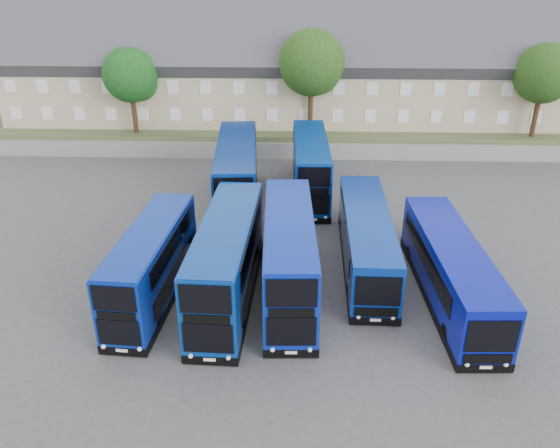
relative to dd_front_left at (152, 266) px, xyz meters
The scene contains 14 objects.
ground 7.04m from the dd_front_left, ahead, with size 120.00×120.00×0.00m, color #414146.
retaining_wall 23.93m from the dd_front_left, 73.76° to the left, with size 70.00×0.40×1.50m, color slate.
earth_bank 33.63m from the dd_front_left, 78.53° to the left, with size 80.00×20.00×2.00m, color #3F4C2A.
terrace_row 30.07m from the dd_front_left, 77.00° to the left, with size 54.00×10.40×11.20m.
dd_front_left is the anchor object (origin of this frame).
dd_front_mid 3.99m from the dd_front_left, ahead, with size 3.01×11.33×4.46m.
dd_front_right 7.23m from the dd_front_left, ahead, with size 2.99×11.29×4.45m.
dd_rear_left 12.50m from the dd_front_left, 74.88° to the left, with size 3.64×12.20×4.78m.
dd_rear_right 16.97m from the dd_front_left, 59.71° to the left, with size 2.79×11.02×4.35m.
coach_east_a 12.28m from the dd_front_left, 18.26° to the left, with size 2.81×12.30×3.35m.
coach_east_b 15.74m from the dd_front_left, ahead, with size 2.99×12.26×3.33m.
tree_west 25.60m from the dd_front_left, 106.61° to the left, with size 4.80×4.80×7.65m.
tree_mid 26.79m from the dd_front_left, 70.21° to the left, with size 5.76×5.76×9.18m.
tree_east 37.93m from the dd_front_left, 39.83° to the left, with size 5.12×5.12×8.16m.
Camera 1 is at (0.87, -23.48, 16.52)m, focal length 35.00 mm.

